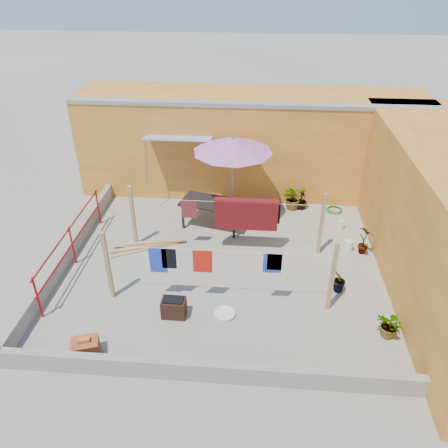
% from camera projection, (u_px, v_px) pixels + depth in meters
% --- Properties ---
extents(ground, '(80.00, 80.00, 0.00)m').
position_uv_depth(ground, '(223.00, 266.00, 11.32)').
color(ground, '#9E998E').
rests_on(ground, ground).
extents(wall_back, '(11.00, 3.27, 3.21)m').
position_uv_depth(wall_back, '(250.00, 142.00, 14.42)').
color(wall_back, orange).
rests_on(wall_back, ground).
extents(wall_right, '(2.40, 9.00, 3.20)m').
position_uv_depth(wall_right, '(446.00, 222.00, 10.12)').
color(wall_right, orange).
rests_on(wall_right, ground).
extents(parapet_front, '(8.30, 0.16, 0.44)m').
position_uv_depth(parapet_front, '(207.00, 372.00, 8.17)').
color(parapet_front, gray).
rests_on(parapet_front, ground).
extents(parapet_left, '(0.16, 7.30, 0.44)m').
position_uv_depth(parapet_left, '(69.00, 251.00, 11.49)').
color(parapet_left, gray).
rests_on(parapet_left, ground).
extents(red_railing, '(0.05, 4.20, 1.10)m').
position_uv_depth(red_railing, '(71.00, 240.00, 11.05)').
color(red_railing, '#A31011').
rests_on(red_railing, ground).
extents(clothesline_rig, '(5.09, 2.35, 1.80)m').
position_uv_depth(clothesline_rig, '(241.00, 221.00, 11.17)').
color(clothesline_rig, tan).
rests_on(clothesline_rig, ground).
extents(patio_umbrella, '(2.95, 2.95, 2.68)m').
position_uv_depth(patio_umbrella, '(233.00, 146.00, 11.97)').
color(patio_umbrella, gray).
rests_on(patio_umbrella, ground).
extents(outdoor_table, '(1.95, 1.30, 0.84)m').
position_uv_depth(outdoor_table, '(212.00, 204.00, 12.57)').
color(outdoor_table, black).
rests_on(outdoor_table, ground).
extents(brick_stack, '(0.64, 0.54, 0.47)m').
position_uv_depth(brick_stack, '(85.00, 348.00, 8.68)').
color(brick_stack, '#9E4F24').
rests_on(brick_stack, ground).
extents(lumber_pile, '(2.05, 1.05, 0.13)m').
position_uv_depth(lumber_pile, '(146.00, 246.00, 11.98)').
color(lumber_pile, tan).
rests_on(lumber_pile, ground).
extents(brazier, '(0.53, 0.36, 0.48)m').
position_uv_depth(brazier, '(174.00, 307.00, 9.64)').
color(brazier, '#321B13').
rests_on(brazier, ground).
extents(white_basin, '(0.49, 0.49, 0.08)m').
position_uv_depth(white_basin, '(225.00, 314.00, 9.75)').
color(white_basin, silver).
rests_on(white_basin, ground).
extents(water_jug_a, '(0.22, 0.22, 0.35)m').
position_uv_depth(water_jug_a, '(349.00, 246.00, 11.84)').
color(water_jug_a, silver).
rests_on(water_jug_a, ground).
extents(water_jug_b, '(0.20, 0.20, 0.31)m').
position_uv_depth(water_jug_b, '(341.00, 224.00, 12.81)').
color(water_jug_b, silver).
rests_on(water_jug_b, ground).
extents(green_hose, '(0.53, 0.53, 0.08)m').
position_uv_depth(green_hose, '(334.00, 210.00, 13.75)').
color(green_hose, '#1B7D1C').
rests_on(green_hose, ground).
extents(plant_back_a, '(0.87, 0.81, 0.80)m').
position_uv_depth(plant_back_a, '(294.00, 197.00, 13.69)').
color(plant_back_a, '#1E5819').
rests_on(plant_back_a, ground).
extents(plant_back_b, '(0.44, 0.44, 0.61)m').
position_uv_depth(plant_back_b, '(302.00, 200.00, 13.72)').
color(plant_back_b, '#1E5819').
rests_on(plant_back_b, ground).
extents(plant_right_a, '(0.53, 0.55, 0.87)m').
position_uv_depth(plant_right_a, '(365.00, 240.00, 11.58)').
color(plant_right_a, '#1E5819').
rests_on(plant_right_a, ground).
extents(plant_right_b, '(0.45, 0.48, 0.69)m').
position_uv_depth(plant_right_b, '(339.00, 280.00, 10.27)').
color(plant_right_b, '#1E5819').
rests_on(plant_right_b, ground).
extents(plant_right_c, '(0.72, 0.73, 0.61)m').
position_uv_depth(plant_right_c, '(391.00, 326.00, 9.06)').
color(plant_right_c, '#1E5819').
rests_on(plant_right_c, ground).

